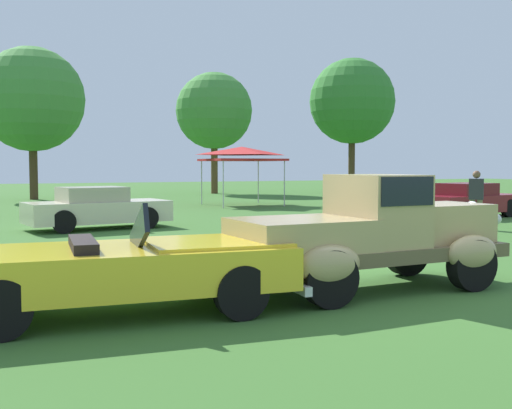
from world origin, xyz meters
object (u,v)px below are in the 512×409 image
Objects in this scene: show_car_burgundy at (469,201)px; canopy_tent_center_field at (242,153)px; neighbor_convertible at (128,267)px; show_car_cream at (97,208)px; feature_pickup_truck at (372,232)px; spectator_by_row at (476,198)px.

show_car_burgundy is 1.37× the size of canopy_tent_center_field.
canopy_tent_center_field is at bearing 64.00° from neighbor_convertible.
canopy_tent_center_field is at bearing 116.92° from show_car_burgundy.
show_car_cream is 1.30× the size of canopy_tent_center_field.
show_car_cream is at bearing 102.12° from feature_pickup_truck.
canopy_tent_center_field reaches higher than show_car_burgundy.
neighbor_convertible is 16.97m from show_car_burgundy.
feature_pickup_truck is 14.10m from show_car_burgundy.
show_car_cream is at bearing 155.97° from spectator_by_row.
canopy_tent_center_field reaches higher than show_car_cream.
spectator_by_row is (10.00, -4.46, 0.31)m from show_car_cream.
canopy_tent_center_field is (5.65, 18.92, 1.56)m from feature_pickup_truck.
show_car_burgundy is at bearing 50.21° from spectator_by_row.
neighbor_convertible is 1.06× the size of show_car_cream.
show_car_burgundy is at bearing -5.23° from show_car_cream.
neighbor_convertible is (-3.60, -0.05, -0.28)m from feature_pickup_truck.
spectator_by_row is 0.52× the size of canopy_tent_center_field.
neighbor_convertible is 2.64× the size of spectator_by_row.
spectator_by_row is at bearing -24.03° from show_car_cream.
canopy_tent_center_field is (9.26, 18.97, 1.84)m from neighbor_convertible.
show_car_burgundy is at bearing 34.01° from neighbor_convertible.
spectator_by_row is at bearing -129.79° from show_car_burgundy.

